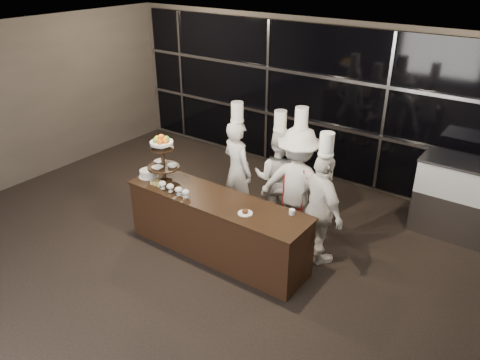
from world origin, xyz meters
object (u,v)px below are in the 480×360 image
Objects in this scene: display_stand at (162,155)px; chef_c at (297,184)px; layer_cake at (148,173)px; display_case at (467,197)px; buffet_counter at (217,226)px; chef_d at (321,209)px; chef_a at (237,170)px; chef_b at (278,177)px.

chef_c is at bearing 32.37° from display_stand.
layer_cake is 4.89m from display_case.
layer_cake is (-1.29, -0.05, 0.51)m from buffet_counter.
display_stand is at bearing 9.81° from layer_cake.
chef_d is at bearing 16.71° from layer_cake.
display_case is 0.76× the size of chef_d.
chef_a reaches higher than display_case.
chef_c is (1.99, 1.13, -0.06)m from layer_cake.
chef_c is (0.70, 1.08, 0.45)m from buffet_counter.
chef_b is (1.25, 1.27, -0.51)m from display_stand.
display_stand is 0.50× the size of display_case.
buffet_counter is 1.33m from display_stand.
display_stand is (-1.00, -0.00, 0.87)m from buffet_counter.
layer_cake is at bearing -146.96° from display_case.
chef_d is at bearing 17.55° from display_stand.
chef_a is 1.04× the size of chef_b.
display_case reaches higher than buffet_counter.
chef_a is at bearing 49.88° from layer_cake.
chef_d is at bearing -27.86° from chef_b.
chef_b reaches higher than buffet_counter.
display_case is (4.09, 2.66, -0.29)m from layer_cake.
display_case is at bearing 26.43° from chef_a.
chef_a reaches higher than buffet_counter.
chef_c is at bearing 56.99° from buffet_counter.
display_case is (2.80, 2.61, 0.22)m from buffet_counter.
display_stand is 4.66m from display_case.
chef_a is at bearing 58.88° from display_stand.
chef_a is 1.02× the size of chef_d.
chef_b is 0.91× the size of chef_c.
display_case is at bearing 42.97° from buffet_counter.
display_case is at bearing 33.04° from layer_cake.
chef_d reaches higher than layer_cake.
chef_a is (0.91, 1.08, -0.10)m from layer_cake.
display_stand is at bearing -145.53° from display_case.
chef_b is 1.17m from chef_d.
chef_c is 0.68m from chef_d.
display_stand is 0.35× the size of chef_c.
chef_b is 0.50m from chef_c.
chef_d is (1.28, 0.72, 0.39)m from buffet_counter.
buffet_counter is at bearing 0.01° from display_stand.
chef_a is at bearing -177.43° from chef_c.
chef_c reaches higher than display_stand.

